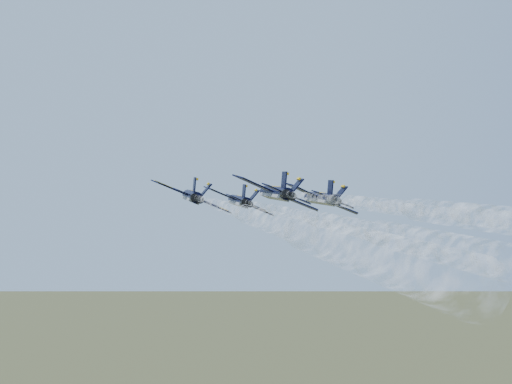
{
  "coord_description": "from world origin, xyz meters",
  "views": [
    {
      "loc": [
        4.16,
        -102.72,
        86.35
      ],
      "look_at": [
        1.08,
        6.0,
        93.8
      ],
      "focal_mm": 45.0,
      "sensor_mm": 36.0,
      "label": 1
    }
  ],
  "objects_px": {
    "jet_lead": "(239,201)",
    "jet_right": "(320,198)",
    "jet_slot": "(275,193)",
    "jet_left": "(192,197)"
  },
  "relations": [
    {
      "from": "jet_right",
      "to": "jet_left",
      "type": "bearing_deg",
      "value": -179.64
    },
    {
      "from": "jet_lead",
      "to": "jet_left",
      "type": "distance_m",
      "value": 15.42
    },
    {
      "from": "jet_lead",
      "to": "jet_right",
      "type": "distance_m",
      "value": 16.5
    },
    {
      "from": "jet_left",
      "to": "jet_right",
      "type": "bearing_deg",
      "value": 0.36
    },
    {
      "from": "jet_lead",
      "to": "jet_slot",
      "type": "height_order",
      "value": "same"
    },
    {
      "from": "jet_left",
      "to": "jet_slot",
      "type": "relative_size",
      "value": 1.0
    },
    {
      "from": "jet_right",
      "to": "jet_lead",
      "type": "bearing_deg",
      "value": 136.05
    },
    {
      "from": "jet_lead",
      "to": "jet_left",
      "type": "bearing_deg",
      "value": -131.26
    },
    {
      "from": "jet_lead",
      "to": "jet_right",
      "type": "relative_size",
      "value": 1.0
    },
    {
      "from": "jet_lead",
      "to": "jet_left",
      "type": "height_order",
      "value": "same"
    }
  ]
}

